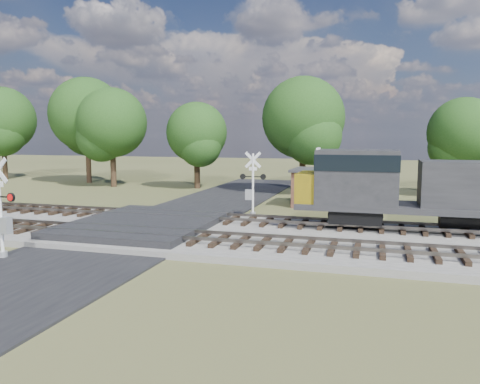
% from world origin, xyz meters
% --- Properties ---
extents(ground, '(160.00, 160.00, 0.00)m').
position_xyz_m(ground, '(0.00, 0.00, 0.00)').
color(ground, '#464A27').
rests_on(ground, ground).
extents(ballast_bed, '(140.00, 10.00, 0.30)m').
position_xyz_m(ballast_bed, '(10.00, 0.50, 0.15)').
color(ballast_bed, gray).
rests_on(ballast_bed, ground).
extents(road, '(7.00, 60.00, 0.08)m').
position_xyz_m(road, '(0.00, 0.00, 0.04)').
color(road, black).
rests_on(road, ground).
extents(crossing_panel, '(7.00, 9.00, 0.62)m').
position_xyz_m(crossing_panel, '(0.00, 0.50, 0.32)').
color(crossing_panel, '#262628').
rests_on(crossing_panel, ground).
extents(track_near, '(140.00, 2.60, 0.33)m').
position_xyz_m(track_near, '(3.12, -2.00, 0.41)').
color(track_near, black).
rests_on(track_near, ballast_bed).
extents(track_far, '(140.00, 2.60, 0.33)m').
position_xyz_m(track_far, '(3.12, 3.00, 0.41)').
color(track_far, black).
rests_on(track_far, ballast_bed).
extents(crossing_signal_near, '(1.69, 0.40, 4.19)m').
position_xyz_m(crossing_signal_near, '(-2.93, -6.23, 1.74)').
color(crossing_signal_near, silver).
rests_on(crossing_signal_near, ground).
extents(crossing_signal_far, '(1.64, 0.37, 4.07)m').
position_xyz_m(crossing_signal_far, '(4.24, 6.39, 1.69)').
color(crossing_signal_far, silver).
rests_on(crossing_signal_far, ground).
extents(equipment_shed, '(3.97, 3.97, 2.67)m').
position_xyz_m(equipment_shed, '(7.79, 12.26, 1.35)').
color(equipment_shed, '#45261D').
rests_on(equipment_shed, ground).
extents(treeline, '(79.94, 11.24, 11.28)m').
position_xyz_m(treeline, '(5.92, 20.96, 6.58)').
color(treeline, black).
rests_on(treeline, ground).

